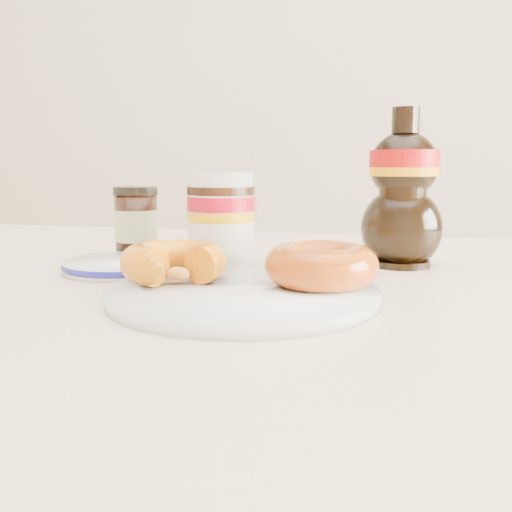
% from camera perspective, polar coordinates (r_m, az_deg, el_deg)
% --- Properties ---
extents(dining_table, '(1.40, 0.90, 0.75)m').
position_cam_1_polar(dining_table, '(0.67, -1.28, -9.33)').
color(dining_table, beige).
rests_on(dining_table, ground).
extents(plate, '(0.26, 0.26, 0.01)m').
position_cam_1_polar(plate, '(0.54, -1.25, -3.74)').
color(plate, white).
rests_on(plate, dining_table).
extents(donut_bitten, '(0.14, 0.14, 0.04)m').
position_cam_1_polar(donut_bitten, '(0.58, -8.20, -0.59)').
color(donut_bitten, orange).
rests_on(donut_bitten, plate).
extents(donut_whole, '(0.13, 0.13, 0.04)m').
position_cam_1_polar(donut_whole, '(0.55, 6.56, -0.88)').
color(donut_whole, '#A7390A').
rests_on(donut_whole, plate).
extents(nutella_jar, '(0.08, 0.08, 0.12)m').
position_cam_1_polar(nutella_jar, '(0.71, -3.50, 3.91)').
color(nutella_jar, white).
rests_on(nutella_jar, dining_table).
extents(syrup_bottle, '(0.12, 0.12, 0.20)m').
position_cam_1_polar(syrup_bottle, '(0.74, 14.48, 6.58)').
color(syrup_bottle, black).
rests_on(syrup_bottle, dining_table).
extents(dark_jar, '(0.06, 0.06, 0.10)m').
position_cam_1_polar(dark_jar, '(0.82, -11.87, 3.29)').
color(dark_jar, black).
rests_on(dark_jar, dining_table).
extents(blue_rim_saucer, '(0.14, 0.14, 0.01)m').
position_cam_1_polar(blue_rim_saucer, '(0.71, -13.21, -0.88)').
color(blue_rim_saucer, white).
rests_on(blue_rim_saucer, dining_table).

